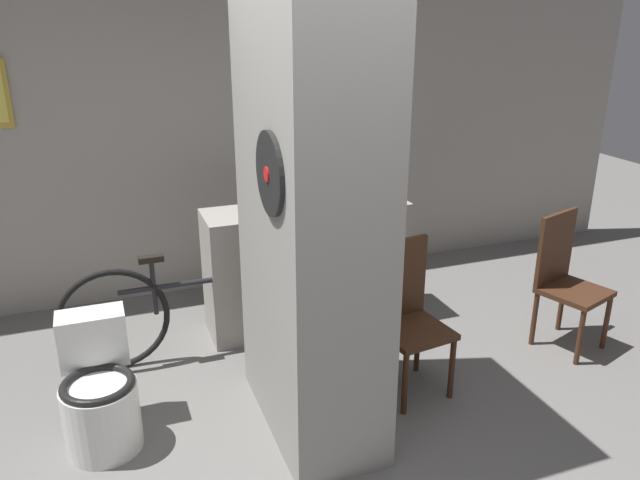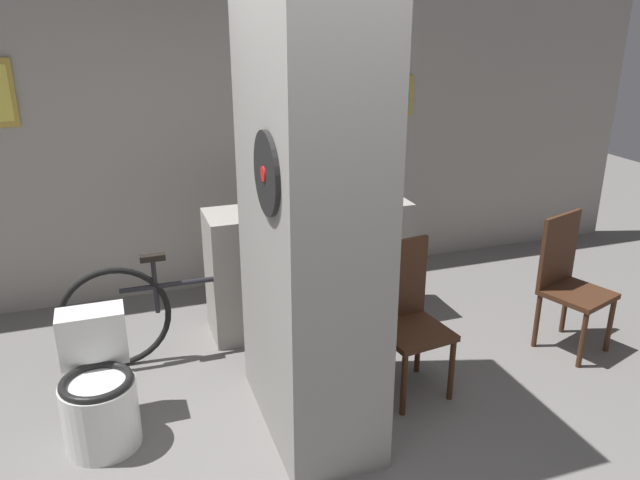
% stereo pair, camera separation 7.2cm
% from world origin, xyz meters
% --- Properties ---
extents(wall_back, '(8.00, 0.09, 2.60)m').
position_xyz_m(wall_back, '(-0.00, 2.63, 1.30)').
color(wall_back, gray).
rests_on(wall_back, ground_plane).
extents(pillar_center, '(0.56, 1.09, 2.60)m').
position_xyz_m(pillar_center, '(0.10, 0.55, 1.30)').
color(pillar_center, gray).
rests_on(pillar_center, ground_plane).
extents(counter_shelf, '(1.49, 0.44, 0.92)m').
position_xyz_m(counter_shelf, '(0.47, 1.70, 0.46)').
color(counter_shelf, gray).
rests_on(counter_shelf, ground_plane).
extents(toilet, '(0.40, 0.56, 0.69)m').
position_xyz_m(toilet, '(-1.05, 0.76, 0.29)').
color(toilet, silver).
rests_on(toilet, ground_plane).
extents(chair_near_pillar, '(0.45, 0.45, 0.95)m').
position_xyz_m(chair_near_pillar, '(0.76, 0.67, 0.51)').
color(chair_near_pillar, '#422616').
rests_on(chair_near_pillar, ground_plane).
extents(chair_by_doorway, '(0.51, 0.51, 0.95)m').
position_xyz_m(chair_by_doorway, '(2.06, 0.78, 0.51)').
color(chair_by_doorway, '#422616').
rests_on(chair_by_doorway, ground_plane).
extents(bicycle, '(1.80, 0.42, 0.77)m').
position_xyz_m(bicycle, '(-0.38, 1.50, 0.37)').
color(bicycle, black).
rests_on(bicycle, ground_plane).
extents(bottle_tall, '(0.07, 0.07, 0.25)m').
position_xyz_m(bottle_tall, '(0.74, 1.71, 1.01)').
color(bottle_tall, '#267233').
rests_on(bottle_tall, counter_shelf).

